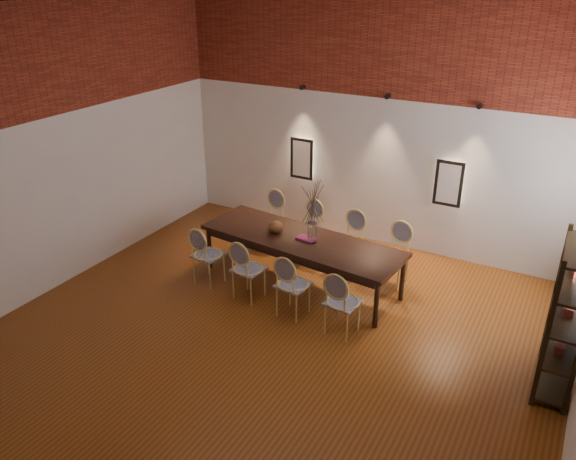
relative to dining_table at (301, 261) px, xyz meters
The scene contains 25 objects.
floor 1.65m from the dining_table, 78.19° to the right, with size 7.00×7.00×0.02m, color brown.
ceiling 3.97m from the dining_table, 78.19° to the right, with size 7.00×7.00×0.02m, color silver.
wall_back 2.58m from the dining_table, 80.60° to the left, with size 7.00×0.10×4.00m, color silver.
wall_left 3.93m from the dining_table, 154.04° to the right, with size 0.10×7.00×4.00m, color silver.
brick_band_back 3.47m from the dining_table, 80.26° to the left, with size 7.00×0.02×1.50m, color maroon.
brick_band_left 4.55m from the dining_table, 153.54° to the right, with size 0.02×7.00×1.50m, color maroon.
niche_left 2.31m from the dining_table, 117.33° to the left, with size 0.36×0.06×0.66m, color #FFEAC6.
niche_right 2.65m from the dining_table, 49.12° to the left, with size 0.36×0.06×0.66m, color #FFEAC6.
spot_fixture_left 3.02m from the dining_table, 117.71° to the left, with size 0.08×0.08×0.10m, color black.
spot_fixture_mid 2.90m from the dining_table, 74.08° to the left, with size 0.08×0.08×0.10m, color black.
spot_fixture_right 3.45m from the dining_table, 43.83° to the left, with size 0.08×0.08×0.10m, color black.
dining_table is the anchor object (origin of this frame).
chair_near_a 1.40m from the dining_table, 151.76° to the right, with size 0.44×0.44×0.94m, color #D7C56B, non-canonical shape.
chair_near_b 0.87m from the dining_table, 122.04° to the right, with size 0.44×0.44×0.94m, color #D7C56B, non-canonical shape.
chair_near_c 0.87m from the dining_table, 69.19° to the right, with size 0.44×0.44×0.94m, color #D7C56B, non-canonical shape.
chair_near_d 1.40m from the dining_table, 39.47° to the right, with size 0.44×0.44×0.94m, color #D7C56B, non-canonical shape.
chair_far_a 1.40m from the dining_table, 140.53° to the left, with size 0.44×0.44×0.94m, color #D7C56B, non-canonical shape.
chair_far_b 0.87m from the dining_table, 110.81° to the left, with size 0.44×0.44×0.94m, color #D7C56B, non-canonical shape.
chair_far_c 0.87m from the dining_table, 57.96° to the left, with size 0.44×0.44×0.94m, color #D7C56B, non-canonical shape.
chair_far_d 1.40m from the dining_table, 28.24° to the left, with size 0.44×0.44×0.94m, color #D7C56B, non-canonical shape.
vase 0.56m from the dining_table, ahead, with size 0.14×0.14×0.30m, color silver.
dried_branches 0.99m from the dining_table, ahead, with size 0.50×0.50×0.70m, color #4E3C2B, non-canonical shape.
bowl 0.64m from the dining_table, behind, with size 0.24×0.24×0.18m, color brown.
book 0.40m from the dining_table, ahead, with size 0.26×0.18×0.03m, color #882053.
shelving_rack 3.70m from the dining_table, ahead, with size 0.38×1.00×1.80m, color black, non-canonical shape.
Camera 1 is at (3.11, -5.02, 4.36)m, focal length 35.00 mm.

